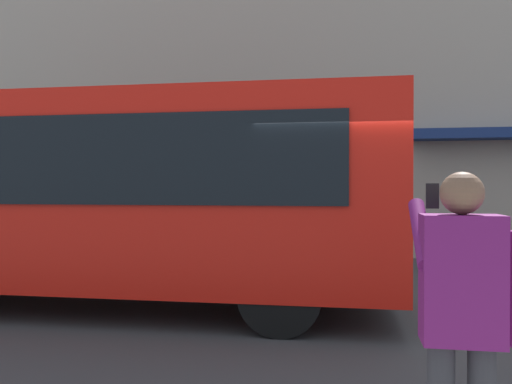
% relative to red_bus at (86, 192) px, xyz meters
% --- Properties ---
extents(ground_plane, '(60.00, 60.00, 0.00)m').
position_rel_red_bus_xyz_m(ground_plane, '(-3.99, 0.11, -1.68)').
color(ground_plane, '#38383A').
extents(building_facade_far, '(28.00, 1.55, 12.00)m').
position_rel_red_bus_xyz_m(building_facade_far, '(-4.00, -6.69, 4.30)').
color(building_facade_far, '#A89E8E').
rests_on(building_facade_far, ground_plane).
extents(red_bus, '(9.05, 2.54, 3.08)m').
position_rel_red_bus_xyz_m(red_bus, '(0.00, 0.00, 0.00)').
color(red_bus, red).
rests_on(red_bus, ground_plane).
extents(pedestrian_photographer, '(0.53, 0.52, 1.70)m').
position_rel_red_bus_xyz_m(pedestrian_photographer, '(-4.39, 4.47, -0.54)').
color(pedestrian_photographer, '#2D2D33').
rests_on(pedestrian_photographer, sidewalk_curb).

